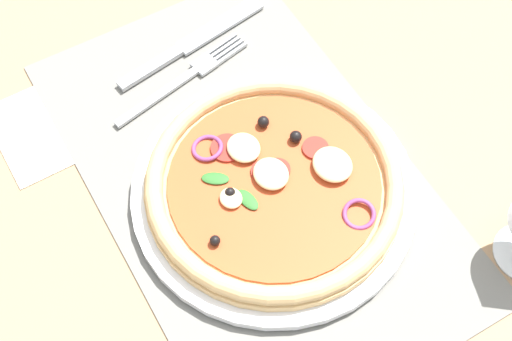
% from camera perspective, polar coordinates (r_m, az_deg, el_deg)
% --- Properties ---
extents(ground_plane, '(1.90, 1.40, 0.02)m').
position_cam_1_polar(ground_plane, '(0.78, -0.36, -0.83)').
color(ground_plane, '#9E7A56').
extents(placemat, '(0.50, 0.31, 0.00)m').
position_cam_1_polar(placemat, '(0.77, -0.36, -0.31)').
color(placemat, slate).
rests_on(placemat, ground_plane).
extents(plate, '(0.29, 0.29, 0.01)m').
position_cam_1_polar(plate, '(0.75, 1.38, -1.62)').
color(plate, white).
rests_on(plate, placemat).
extents(pizza, '(0.26, 0.26, 0.03)m').
position_cam_1_polar(pizza, '(0.74, 1.42, -0.98)').
color(pizza, tan).
rests_on(pizza, plate).
extents(fork, '(0.05, 0.18, 0.00)m').
position_cam_1_polar(fork, '(0.84, -5.20, 7.26)').
color(fork, '#B2B5BA').
rests_on(fork, placemat).
extents(knife, '(0.05, 0.20, 0.01)m').
position_cam_1_polar(knife, '(0.87, -4.83, 9.79)').
color(knife, '#B2B5BA').
rests_on(knife, placemat).
extents(napkin, '(0.12, 0.11, 0.00)m').
position_cam_1_polar(napkin, '(0.84, -15.81, 3.23)').
color(napkin, silver).
rests_on(napkin, ground_plane).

